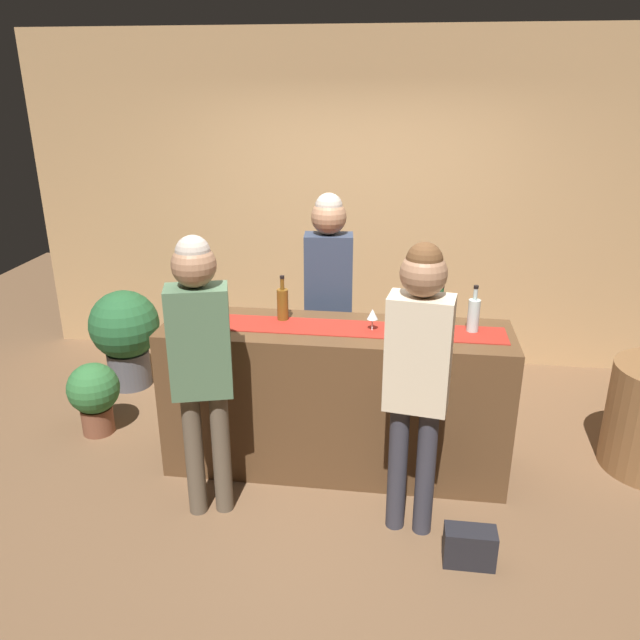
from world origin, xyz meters
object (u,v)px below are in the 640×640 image
at_px(bartender, 328,286).
at_px(customer_sipping, 418,363).
at_px(wine_bottle_clear, 474,315).
at_px(wine_glass_mid_counter, 189,308).
at_px(potted_plant_tall, 125,332).
at_px(wine_glass_near_customer, 373,315).
at_px(customer_browsing, 200,350).
at_px(wine_bottle_green, 440,314).
at_px(potted_plant_small, 94,394).
at_px(handbag, 470,547).
at_px(wine_bottle_amber, 283,304).

relative_size(bartender, customer_sipping, 1.02).
bearing_deg(wine_bottle_clear, bartender, 151.59).
bearing_deg(wine_glass_mid_counter, potted_plant_tall, 133.38).
xyz_separation_m(wine_glass_near_customer, bartender, (-0.35, 0.59, -0.01)).
relative_size(wine_bottle_clear, potted_plant_tall, 0.36).
bearing_deg(customer_browsing, potted_plant_tall, 111.85).
relative_size(wine_bottle_green, customer_sipping, 0.18).
xyz_separation_m(customer_browsing, potted_plant_small, (-1.11, 0.77, -0.75)).
bearing_deg(customer_sipping, wine_bottle_clear, 70.71).
bearing_deg(wine_glass_mid_counter, wine_glass_near_customer, 1.89).
height_order(wine_glass_mid_counter, customer_sipping, customer_sipping).
distance_m(potted_plant_small, handbag, 2.84).
xyz_separation_m(wine_glass_mid_counter, potted_plant_small, (-0.87, 0.23, -0.79)).
distance_m(wine_glass_near_customer, bartender, 0.69).
relative_size(wine_bottle_amber, wine_glass_near_customer, 2.10).
distance_m(wine_bottle_amber, wine_glass_mid_counter, 0.60).
xyz_separation_m(wine_bottle_clear, customer_browsing, (-1.55, -0.65, -0.05)).
height_order(wine_glass_near_customer, bartender, bartender).
xyz_separation_m(customer_sipping, potted_plant_small, (-2.31, 0.77, -0.76)).
distance_m(potted_plant_tall, handbag, 3.29).
relative_size(customer_browsing, potted_plant_small, 3.11).
bearing_deg(bartender, wine_glass_near_customer, 114.82).
relative_size(wine_glass_mid_counter, bartender, 0.08).
height_order(wine_glass_near_customer, potted_plant_tall, wine_glass_near_customer).
height_order(wine_bottle_amber, wine_bottle_clear, same).
distance_m(wine_bottle_amber, handbag, 1.83).
bearing_deg(potted_plant_small, customer_browsing, -34.72).
distance_m(wine_bottle_amber, bartender, 0.54).
distance_m(customer_browsing, potted_plant_tall, 2.04).
bearing_deg(customer_sipping, wine_bottle_amber, 149.90).
distance_m(bartender, potted_plant_tall, 1.91).
bearing_deg(wine_glass_near_customer, bartender, 120.47).
relative_size(wine_bottle_amber, wine_bottle_clear, 1.00).
xyz_separation_m(wine_bottle_green, customer_sipping, (-0.14, -0.64, -0.05)).
bearing_deg(handbag, customer_browsing, 170.40).
relative_size(wine_bottle_amber, customer_browsing, 0.18).
relative_size(wine_bottle_clear, wine_glass_near_customer, 2.10).
bearing_deg(customer_browsing, wine_bottle_clear, 6.85).
bearing_deg(wine_bottle_clear, potted_plant_small, 177.36).
bearing_deg(customer_sipping, potted_plant_small, 170.09).
bearing_deg(handbag, potted_plant_tall, 146.48).
relative_size(wine_glass_near_customer, customer_browsing, 0.08).
bearing_deg(wine_bottle_amber, handbag, -38.42).
bearing_deg(wine_bottle_clear, wine_bottle_amber, 178.02).
xyz_separation_m(wine_bottle_amber, wine_bottle_green, (1.01, -0.05, 0.00)).
distance_m(wine_bottle_clear, wine_bottle_green, 0.21).
bearing_deg(customer_sipping, wine_bottle_green, 86.22).
distance_m(wine_bottle_amber, potted_plant_tall, 1.86).
bearing_deg(wine_glass_mid_counter, wine_bottle_green, 3.39).
distance_m(wine_glass_near_customer, potted_plant_small, 2.19).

